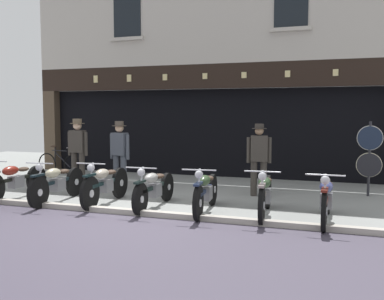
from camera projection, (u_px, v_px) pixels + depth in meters
The scene contains 15 objects.
ground at pixel (97, 231), 7.27m from camera, with size 23.20×22.00×0.18m.
shop_facade at pixel (222, 117), 14.64m from camera, with size 11.50×4.42×6.54m.
motorcycle_far_left at pixel (15, 180), 9.72m from camera, with size 0.62×2.05×0.92m.
motorcycle_left at pixel (57, 182), 9.34m from camera, with size 0.62×2.03×0.92m.
motorcycle_center_left at pixel (105, 183), 9.14m from camera, with size 0.62×2.02×0.93m.
motorcycle_center at pixel (154, 187), 8.78m from camera, with size 0.62×2.01×0.90m.
motorcycle_center_right at pixel (206, 191), 8.38m from camera, with size 0.62×2.03×0.92m.
motorcycle_right at pixel (265, 193), 8.09m from camera, with size 0.62×2.03×0.93m.
motorcycle_far_right at pixel (326, 198), 7.64m from camera, with size 0.62×2.01×0.92m.
salesman_left at pixel (78, 149), 11.16m from camera, with size 0.56×0.37×1.75m.
shopkeeper_center at pixel (120, 152), 10.78m from camera, with size 0.56×0.35×1.70m.
salesman_right at pixel (259, 156), 10.00m from camera, with size 0.55×0.33×1.66m.
tyre_sign_pole at pixel (369, 152), 9.94m from camera, with size 0.56×0.06×1.71m.
advert_board_near at pixel (139, 117), 13.87m from camera, with size 0.72×0.03×1.08m.
leaning_bicycle at pixel (60, 164), 13.08m from camera, with size 1.70×0.50×0.94m.
Camera 1 is at (3.79, -7.22, 1.93)m, focal length 41.04 mm.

